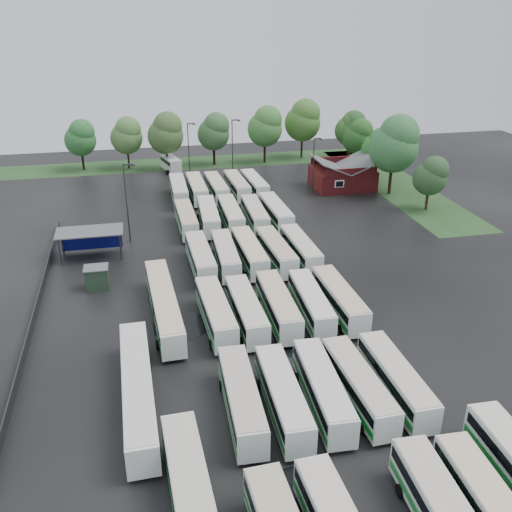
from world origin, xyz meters
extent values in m
plane|color=black|center=(0.00, 0.00, 0.00)|extent=(160.00, 160.00, 0.00)
cube|color=maroon|center=(24.00, 42.80, 1.70)|extent=(10.00, 8.00, 3.40)
cube|color=#4C4F51|center=(21.50, 42.80, 4.30)|extent=(5.07, 8.60, 2.19)
cube|color=#4C4F51|center=(26.50, 42.80, 4.30)|extent=(5.07, 8.60, 2.19)
cube|color=maroon|center=(24.00, 38.80, 3.90)|extent=(9.00, 0.20, 1.20)
cube|color=silver|center=(22.00, 38.75, 2.00)|extent=(1.60, 0.12, 1.20)
cylinder|color=#2D2D30|center=(-20.80, 20.00, 1.70)|extent=(0.16, 0.16, 3.40)
cylinder|color=#2D2D30|center=(-13.60, 20.00, 1.70)|extent=(0.16, 0.16, 3.40)
cylinder|color=#2D2D30|center=(-20.80, 23.20, 1.70)|extent=(0.16, 0.16, 3.40)
cylinder|color=#2D2D30|center=(-13.60, 23.20, 1.70)|extent=(0.16, 0.16, 3.40)
cube|color=#4C4F51|center=(-17.20, 21.60, 3.50)|extent=(8.20, 4.20, 0.15)
cube|color=#090C5E|center=(-17.20, 23.50, 1.60)|extent=(7.60, 0.08, 2.60)
cube|color=#1D3320|center=(-16.20, 12.60, 1.25)|extent=(2.50, 2.00, 2.50)
cube|color=#4C4F51|center=(-16.20, 12.60, 2.56)|extent=(2.70, 2.20, 0.12)
cube|color=#21421C|center=(2.00, 64.80, 0.01)|extent=(80.00, 10.00, 0.01)
cube|color=#21421C|center=(34.00, 42.80, 0.01)|extent=(10.00, 50.00, 0.01)
cube|color=#2D2D30|center=(-22.20, 8.00, 0.60)|extent=(0.10, 50.00, 1.20)
cylinder|color=black|center=(-1.20, -22.50, 0.41)|extent=(2.32, 0.87, 0.87)
cube|color=beige|center=(5.25, -25.91, 3.05)|extent=(2.71, 11.01, 0.11)
cylinder|color=black|center=(5.25, -22.31, 0.42)|extent=(2.39, 0.90, 0.90)
cube|color=silver|center=(8.27, -25.98, 1.67)|extent=(2.72, 11.05, 2.51)
cube|color=black|center=(8.27, -25.98, 2.17)|extent=(2.76, 10.61, 0.80)
cube|color=beige|center=(8.27, -25.98, 2.97)|extent=(2.61, 10.71, 0.11)
cylinder|color=black|center=(8.27, -22.47, 0.41)|extent=(2.33, 0.88, 0.88)
cube|color=silver|center=(-4.45, -12.30, 1.68)|extent=(2.68, 11.14, 2.54)
cube|color=black|center=(-4.45, -12.30, 2.19)|extent=(2.72, 10.70, 0.81)
cube|color=#267C36|center=(-4.45, -12.30, 1.12)|extent=(2.71, 10.92, 0.56)
cube|color=#BEAF99|center=(-4.45, -12.30, 3.00)|extent=(2.57, 10.80, 0.11)
cylinder|color=black|center=(-4.45, -15.84, 0.41)|extent=(2.35, 0.89, 0.89)
cylinder|color=black|center=(-4.45, -8.76, 0.41)|extent=(2.35, 0.89, 0.89)
cube|color=silver|center=(-1.24, -12.73, 1.67)|extent=(2.50, 11.00, 2.51)
cube|color=black|center=(-1.24, -12.73, 2.17)|extent=(2.54, 10.56, 0.80)
cube|color=#1F732F|center=(-1.24, -12.73, 1.11)|extent=(2.54, 10.78, 0.55)
cube|color=silver|center=(-1.24, -12.73, 2.97)|extent=(2.40, 10.67, 0.11)
cylinder|color=black|center=(-1.24, -16.24, 0.41)|extent=(2.33, 0.88, 0.88)
cylinder|color=black|center=(-1.24, -9.23, 0.41)|extent=(2.33, 0.88, 0.88)
cube|color=silver|center=(2.07, -12.55, 1.68)|extent=(2.80, 11.11, 2.52)
cube|color=black|center=(2.07, -12.55, 2.18)|extent=(2.84, 10.67, 0.81)
cube|color=#1F7730|center=(2.07, -12.55, 1.12)|extent=(2.84, 10.89, 0.56)
cube|color=beige|center=(2.07, -12.55, 2.98)|extent=(2.69, 10.78, 0.11)
cylinder|color=black|center=(2.07, -16.07, 0.41)|extent=(2.34, 0.88, 0.88)
cylinder|color=black|center=(2.07, -9.02, 0.41)|extent=(2.34, 0.88, 0.88)
cube|color=silver|center=(5.04, -12.62, 1.65)|extent=(2.63, 10.89, 2.48)
cube|color=black|center=(5.04, -12.62, 2.14)|extent=(2.67, 10.46, 0.79)
cube|color=#0D8424|center=(5.04, -12.62, 1.10)|extent=(2.67, 10.68, 0.55)
cube|color=beige|center=(5.04, -12.62, 2.93)|extent=(2.53, 10.56, 0.11)
cylinder|color=black|center=(5.04, -16.08, 0.41)|extent=(2.30, 0.87, 0.87)
cylinder|color=black|center=(5.04, -9.16, 0.41)|extent=(2.30, 0.87, 0.87)
cube|color=silver|center=(8.30, -12.53, 1.65)|extent=(2.33, 10.86, 2.49)
cube|color=black|center=(8.30, -12.53, 2.15)|extent=(2.38, 10.43, 0.80)
cube|color=#1F7C30|center=(8.30, -12.53, 1.10)|extent=(2.37, 10.65, 0.55)
cube|color=beige|center=(8.30, -12.53, 2.94)|extent=(2.24, 10.54, 0.11)
cylinder|color=black|center=(8.30, -16.01, 0.41)|extent=(2.31, 0.87, 0.87)
cylinder|color=black|center=(8.30, -9.06, 0.41)|extent=(2.31, 0.87, 0.87)
cube|color=silver|center=(-4.38, 1.35, 1.69)|extent=(2.74, 11.21, 2.55)
cube|color=black|center=(-4.38, 1.35, 2.20)|extent=(2.78, 10.77, 0.82)
cube|color=#278639|center=(-4.38, 1.35, 1.13)|extent=(2.78, 10.99, 0.56)
cube|color=beige|center=(-4.38, 1.35, 3.01)|extent=(2.64, 10.87, 0.11)
cylinder|color=black|center=(-4.38, -2.21, 0.42)|extent=(2.37, 0.89, 0.89)
cylinder|color=black|center=(-4.38, 4.92, 0.42)|extent=(2.37, 0.89, 0.89)
cube|color=silver|center=(-1.37, 1.12, 1.67)|extent=(2.47, 11.03, 2.52)
cube|color=black|center=(-1.37, 1.12, 2.18)|extent=(2.52, 10.59, 0.81)
cube|color=#14792F|center=(-1.37, 1.12, 1.12)|extent=(2.51, 10.81, 0.55)
cube|color=beige|center=(-1.37, 1.12, 2.98)|extent=(2.37, 10.70, 0.11)
cylinder|color=black|center=(-1.37, -2.40, 0.41)|extent=(2.34, 0.88, 0.88)
cylinder|color=black|center=(-1.37, 4.64, 0.41)|extent=(2.34, 0.88, 0.88)
cube|color=silver|center=(1.96, 1.35, 1.70)|extent=(2.50, 11.24, 2.57)
cube|color=black|center=(1.96, 1.35, 2.22)|extent=(2.55, 10.79, 0.82)
cube|color=#118124|center=(1.96, 1.35, 1.14)|extent=(2.54, 11.02, 0.57)
cube|color=#CCB692|center=(1.96, 1.35, 3.04)|extent=(2.40, 10.90, 0.11)
cylinder|color=black|center=(1.96, -2.23, 0.42)|extent=(2.38, 0.90, 0.90)
cylinder|color=black|center=(1.96, 4.94, 0.42)|extent=(2.38, 0.90, 0.90)
cube|color=silver|center=(5.39, 1.25, 1.65)|extent=(2.68, 10.92, 2.48)
cube|color=black|center=(5.39, 1.25, 2.15)|extent=(2.72, 10.49, 0.79)
cube|color=#247933|center=(5.39, 1.25, 1.10)|extent=(2.72, 10.70, 0.55)
cube|color=silver|center=(5.39, 1.25, 2.94)|extent=(2.58, 10.59, 0.11)
cylinder|color=black|center=(5.39, -2.21, 0.41)|extent=(2.30, 0.87, 0.87)
cylinder|color=black|center=(5.39, 4.72, 0.41)|extent=(2.30, 0.87, 0.87)
cube|color=silver|center=(8.45, 1.32, 1.69)|extent=(2.52, 11.18, 2.55)
cube|color=black|center=(8.45, 1.32, 2.20)|extent=(2.57, 10.73, 0.82)
cube|color=#1D8431|center=(8.45, 1.32, 1.13)|extent=(2.57, 10.96, 0.56)
cube|color=#D0B98F|center=(8.45, 1.32, 3.02)|extent=(2.43, 10.84, 0.11)
cylinder|color=black|center=(8.45, -2.24, 0.42)|extent=(2.37, 0.89, 0.89)
cylinder|color=black|center=(8.45, 4.89, 0.42)|extent=(2.37, 0.89, 0.89)
cube|color=silver|center=(-4.21, 14.72, 1.68)|extent=(2.54, 11.11, 2.54)
cube|color=black|center=(-4.21, 14.72, 2.19)|extent=(2.58, 10.67, 0.81)
cube|color=#2A8641|center=(-4.21, 14.72, 1.12)|extent=(2.58, 10.89, 0.56)
cube|color=beige|center=(-4.21, 14.72, 3.00)|extent=(2.44, 10.77, 0.11)
cylinder|color=black|center=(-4.21, 11.18, 0.41)|extent=(2.35, 0.88, 0.88)
cylinder|color=black|center=(-4.21, 18.26, 0.41)|extent=(2.35, 0.88, 0.88)
cube|color=silver|center=(-1.15, 14.86, 1.66)|extent=(2.59, 10.96, 2.50)
cube|color=black|center=(-1.15, 14.86, 2.16)|extent=(2.63, 10.52, 0.80)
cube|color=#25773A|center=(-1.15, 14.86, 1.11)|extent=(2.63, 10.74, 0.55)
cube|color=beige|center=(-1.15, 14.86, 2.95)|extent=(2.49, 10.63, 0.11)
cylinder|color=black|center=(-1.15, 11.37, 0.41)|extent=(2.31, 0.87, 0.87)
cylinder|color=black|center=(-1.15, 18.34, 0.41)|extent=(2.31, 0.87, 0.87)
cube|color=silver|center=(1.83, 14.92, 1.70)|extent=(2.57, 11.23, 2.56)
cube|color=black|center=(1.83, 14.92, 2.21)|extent=(2.61, 10.78, 0.82)
cube|color=#197A2D|center=(1.83, 14.92, 1.14)|extent=(2.61, 11.00, 0.56)
cube|color=beige|center=(1.83, 14.92, 3.03)|extent=(2.47, 10.89, 0.11)
cylinder|color=black|center=(1.83, 11.34, 0.42)|extent=(2.38, 0.89, 0.89)
cylinder|color=black|center=(1.83, 18.50, 0.42)|extent=(2.38, 0.89, 0.89)
cube|color=silver|center=(5.07, 14.56, 1.68)|extent=(2.83, 11.15, 2.53)
cube|color=black|center=(5.07, 14.56, 2.19)|extent=(2.86, 10.71, 0.81)
cube|color=#177D2F|center=(5.07, 14.56, 1.12)|extent=(2.86, 10.93, 0.56)
cube|color=#C3AB8E|center=(5.07, 14.56, 2.99)|extent=(2.72, 10.81, 0.11)
cylinder|color=black|center=(5.07, 11.02, 0.41)|extent=(2.35, 0.88, 0.88)
cylinder|color=black|center=(5.07, 18.10, 0.41)|extent=(2.35, 0.88, 0.88)
cube|color=silver|center=(8.26, 14.81, 1.65)|extent=(2.53, 10.89, 2.48)
cube|color=black|center=(8.26, 14.81, 2.15)|extent=(2.57, 10.46, 0.80)
cube|color=#267F3B|center=(8.26, 14.81, 1.10)|extent=(2.57, 10.68, 0.55)
cube|color=beige|center=(8.26, 14.81, 2.94)|extent=(2.43, 10.57, 0.11)
cylinder|color=black|center=(8.26, 11.34, 0.41)|extent=(2.30, 0.87, 0.87)
cylinder|color=black|center=(8.26, 18.28, 0.41)|extent=(2.30, 0.87, 0.87)
cube|color=silver|center=(-4.51, 28.26, 1.64)|extent=(2.38, 10.80, 2.47)
cube|color=black|center=(-4.51, 28.26, 2.13)|extent=(2.43, 10.37, 0.79)
cube|color=#108321|center=(-4.51, 28.26, 1.09)|extent=(2.42, 10.58, 0.54)
cube|color=tan|center=(-4.51, 28.26, 2.92)|extent=(2.29, 10.47, 0.11)
cylinder|color=black|center=(-4.51, 24.82, 0.40)|extent=(2.29, 0.86, 0.86)
cylinder|color=black|center=(-4.51, 31.71, 0.40)|extent=(2.29, 0.86, 0.86)
cube|color=silver|center=(-1.31, 28.57, 1.73)|extent=(2.93, 11.47, 2.60)
cube|color=black|center=(-1.31, 28.57, 2.25)|extent=(2.97, 11.02, 0.83)
cube|color=#197631|center=(-1.31, 28.57, 1.16)|extent=(2.97, 11.24, 0.57)
cube|color=beige|center=(-1.31, 28.57, 3.08)|extent=(2.82, 11.12, 0.11)
cylinder|color=black|center=(-1.31, 24.94, 0.43)|extent=(2.41, 0.91, 0.91)
cylinder|color=black|center=(-1.31, 32.21, 0.43)|extent=(2.41, 0.91, 0.91)
cube|color=silver|center=(1.91, 28.64, 1.70)|extent=(2.50, 11.23, 2.57)
cube|color=black|center=(1.91, 28.64, 2.22)|extent=(2.55, 10.78, 0.82)
cube|color=#0F8029|center=(1.91, 28.64, 1.14)|extent=(2.54, 11.01, 0.56)
cube|color=beige|center=(1.91, 28.64, 3.03)|extent=(2.40, 10.89, 0.11)
cylinder|color=black|center=(1.91, 25.05, 0.42)|extent=(2.38, 0.90, 0.90)
cylinder|color=black|center=(1.91, 32.22, 0.42)|extent=(2.38, 0.90, 0.90)
cube|color=silver|center=(5.34, 28.10, 1.67)|extent=(2.58, 11.04, 2.52)
cube|color=black|center=(5.34, 28.10, 2.17)|extent=(2.62, 10.61, 0.81)
cube|color=#1A8035|center=(5.34, 28.10, 1.12)|extent=(2.62, 10.83, 0.55)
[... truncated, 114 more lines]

